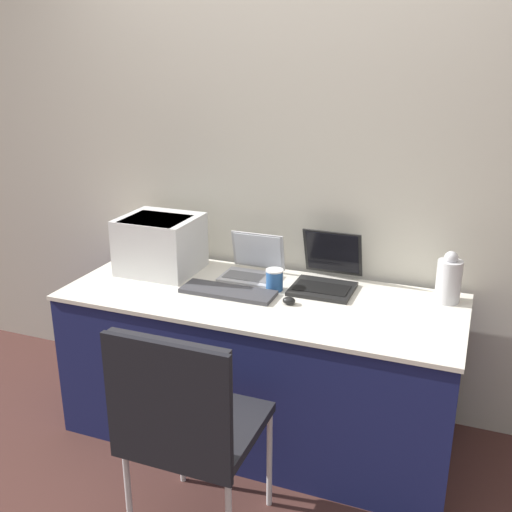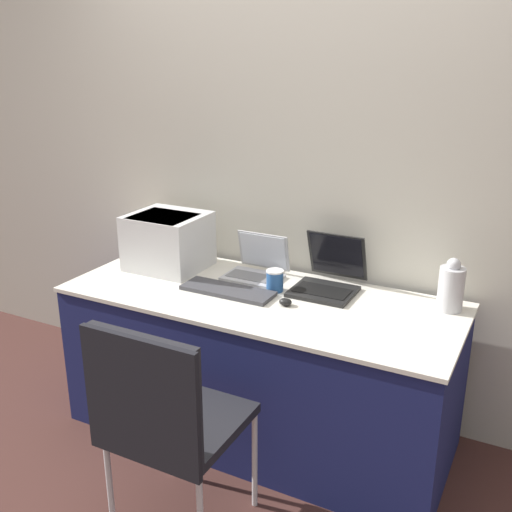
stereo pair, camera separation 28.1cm
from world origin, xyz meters
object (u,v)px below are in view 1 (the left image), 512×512
object	(u,v)px
laptop_left	(252,268)
metal_pitcher	(449,279)
printer	(160,242)
external_keyboard	(228,292)
mouse	(289,301)
coffee_cup	(274,280)
chair	(184,417)
laptop_right	(326,275)

from	to	relation	value
laptop_left	metal_pitcher	bearing A→B (deg)	1.80
printer	external_keyboard	distance (m)	0.50
printer	mouse	xyz separation A→B (m)	(0.76, -0.17, -0.14)
laptop_left	external_keyboard	bearing A→B (deg)	-95.51
coffee_cup	chair	size ratio (longest dim) A/B	0.11
coffee_cup	metal_pitcher	world-z (taller)	metal_pitcher
printer	mouse	distance (m)	0.80
external_keyboard	metal_pitcher	distance (m)	1.02
laptop_left	metal_pitcher	world-z (taller)	metal_pitcher
laptop_right	external_keyboard	xyz separation A→B (m)	(-0.41, -0.26, -0.05)
mouse	metal_pitcher	distance (m)	0.74
coffee_cup	external_keyboard	bearing A→B (deg)	-147.02
laptop_right	mouse	size ratio (longest dim) A/B	5.96
mouse	laptop_right	bearing A→B (deg)	70.21
metal_pitcher	chair	distance (m)	1.36
laptop_left	chair	distance (m)	1.06
laptop_left	coffee_cup	world-z (taller)	laptop_left
laptop_right	chair	world-z (taller)	laptop_right
chair	metal_pitcher	bearing A→B (deg)	52.85
coffee_cup	mouse	size ratio (longest dim) A/B	1.76
laptop_left	printer	bearing A→B (deg)	-169.15
coffee_cup	metal_pitcher	distance (m)	0.80
printer	laptop_left	distance (m)	0.50
laptop_right	metal_pitcher	distance (m)	0.57
mouse	metal_pitcher	bearing A→B (deg)	23.88
laptop_left	laptop_right	distance (m)	0.38
laptop_left	coffee_cup	size ratio (longest dim) A/B	2.68
metal_pitcher	chair	bearing A→B (deg)	-127.15
laptop_left	coffee_cup	distance (m)	0.21
printer	mouse	world-z (taller)	printer
laptop_right	printer	bearing A→B (deg)	-173.24
laptop_right	external_keyboard	distance (m)	0.49
laptop_left	coffee_cup	bearing A→B (deg)	-38.05
printer	laptop_right	bearing A→B (deg)	6.76
laptop_right	mouse	world-z (taller)	laptop_right
laptop_right	laptop_left	bearing A→B (deg)	-178.43
mouse	chair	distance (m)	0.80
external_keyboard	coffee_cup	bearing A→B (deg)	32.98
laptop_right	coffee_cup	distance (m)	0.26
external_keyboard	mouse	xyz separation A→B (m)	(0.31, -0.01, 0.01)
external_keyboard	coffee_cup	distance (m)	0.23
laptop_right	external_keyboard	world-z (taller)	laptop_right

